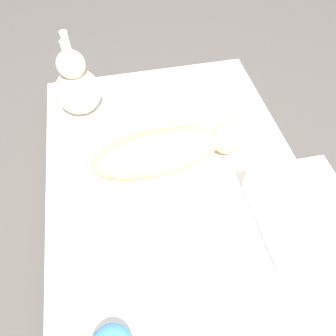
% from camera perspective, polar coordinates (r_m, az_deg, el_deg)
% --- Properties ---
extents(ground_plane, '(12.00, 12.00, 0.00)m').
position_cam_1_polar(ground_plane, '(1.38, 1.75, -6.68)').
color(ground_plane, '#514C47').
extents(bed_mattress, '(1.47, 1.00, 0.15)m').
position_cam_1_polar(bed_mattress, '(1.32, 1.83, -5.03)').
color(bed_mattress, white).
rests_on(bed_mattress, ground_plane).
extents(swaddled_baby, '(0.23, 0.62, 0.17)m').
position_cam_1_polar(swaddled_baby, '(1.26, -0.37, 3.09)').
color(swaddled_baby, '#EFDB7F').
rests_on(swaddled_baby, bed_mattress).
extents(pillow, '(0.39, 0.29, 0.12)m').
position_cam_1_polar(pillow, '(1.22, 22.73, -7.66)').
color(pillow, white).
rests_on(pillow, bed_mattress).
extents(bunny_plush, '(0.20, 0.20, 0.36)m').
position_cam_1_polar(bunny_plush, '(1.51, -15.59, 13.53)').
color(bunny_plush, beige).
rests_on(bunny_plush, bed_mattress).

